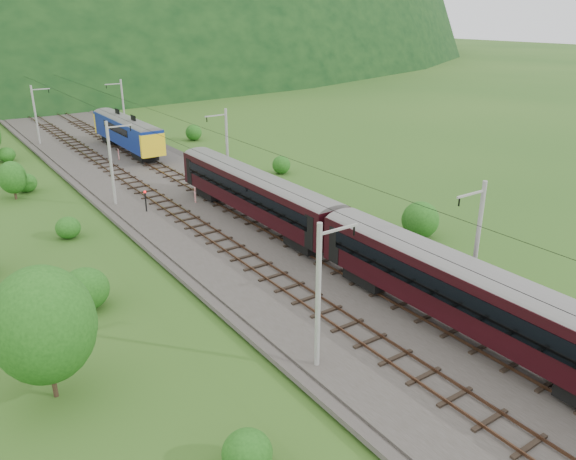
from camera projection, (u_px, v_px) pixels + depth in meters
ground at (400, 333)px, 33.03m from camera, size 600.00×600.00×0.00m
railbed at (301, 271)px, 40.64m from camera, size 14.00×220.00×0.30m
track_left at (273, 276)px, 39.29m from camera, size 2.40×220.00×0.27m
track_right at (327, 260)px, 41.82m from camera, size 2.40×220.00×0.27m
catenary_left at (112, 162)px, 52.67m from camera, size 2.54×192.28×8.00m
catenary_right at (226, 145)px, 59.14m from camera, size 2.54×192.28×8.00m
overhead_wires at (302, 178)px, 38.10m from camera, size 4.83×198.00×0.03m
train at (467, 284)px, 31.16m from camera, size 3.02×120.78×5.25m
hazard_post_near at (119, 154)px, 70.08m from camera, size 0.14×0.14×1.31m
hazard_post_far at (195, 195)px, 54.35m from camera, size 0.16×0.16×1.53m
signal at (146, 199)px, 51.77m from camera, size 0.22×0.22×2.00m
vegetation_left at (117, 344)px, 26.94m from camera, size 13.04×142.31×6.95m
vegetation_right at (431, 227)px, 45.91m from camera, size 5.68×95.49×2.78m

